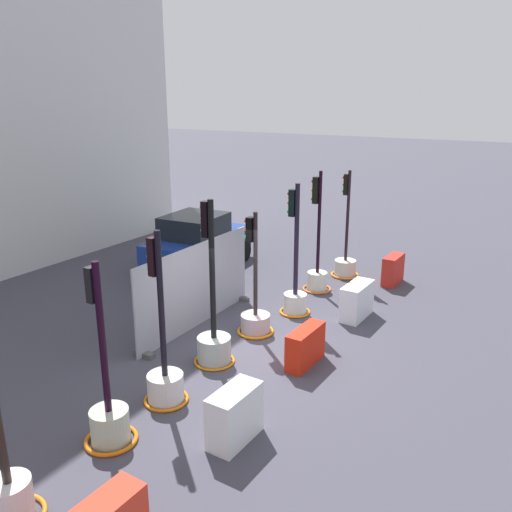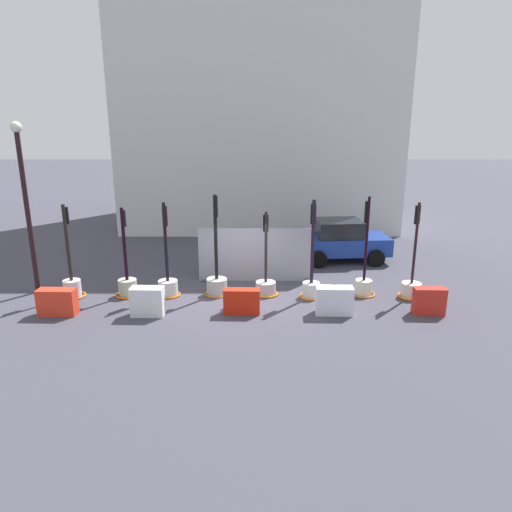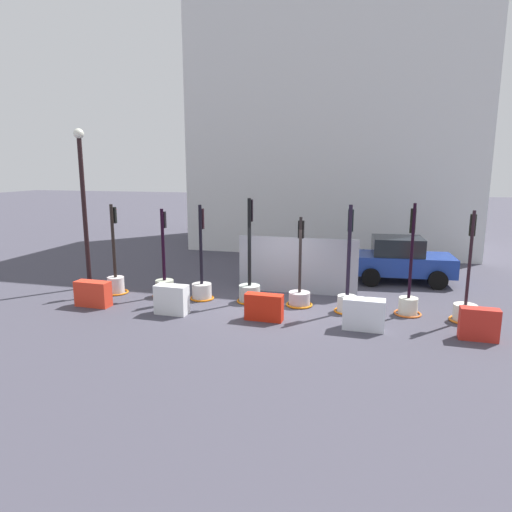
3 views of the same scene
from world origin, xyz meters
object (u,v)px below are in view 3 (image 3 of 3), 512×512
Objects in this scene: traffic_light_5 at (347,292)px; construction_barrier_2 at (264,307)px; traffic_light_4 at (299,292)px; car_blue_estate at (400,260)px; traffic_light_0 at (116,278)px; traffic_light_2 at (202,284)px; traffic_light_1 at (165,282)px; construction_barrier_4 at (479,324)px; traffic_light_6 at (409,295)px; traffic_light_3 at (250,285)px; construction_barrier_3 at (364,314)px; construction_barrier_1 at (172,299)px; street_lamp_post at (83,196)px; construction_barrier_0 at (93,294)px; traffic_light_7 at (465,306)px.

construction_barrier_2 is at bearing -148.45° from traffic_light_5.
car_blue_estate is (3.29, 4.14, 0.43)m from traffic_light_4.
traffic_light_2 reaches higher than traffic_light_0.
traffic_light_1 reaches higher than construction_barrier_4.
construction_barrier_4 reaches higher than construction_barrier_2.
construction_barrier_2 is (5.81, -1.46, -0.16)m from traffic_light_0.
traffic_light_2 is 0.95× the size of traffic_light_6.
traffic_light_6 is (1.82, 0.22, -0.04)m from traffic_light_5.
traffic_light_3 is at bearing 3.35° from traffic_light_2.
construction_barrier_4 is at bearing -0.42° from construction_barrier_3.
traffic_light_2 is (1.38, 0.01, 0.02)m from traffic_light_1.
construction_barrier_2 is at bearing -21.51° from traffic_light_1.
traffic_light_5 is at bearing -173.05° from traffic_light_6.
traffic_light_2 is 8.51m from construction_barrier_4.
traffic_light_3 is at bearing 118.50° from construction_barrier_2.
traffic_light_6 reaches higher than construction_barrier_1.
construction_barrier_3 is at bearing -13.17° from traffic_light_1.
traffic_light_5 reaches higher than construction_barrier_1.
street_lamp_post is (-10.06, 1.94, 2.99)m from construction_barrier_3.
traffic_light_0 is at bearing -178.96° from traffic_light_6.
traffic_light_1 is 0.88× the size of traffic_light_3.
construction_barrier_0 is at bearing -164.72° from traffic_light_4.
construction_barrier_2 is 8.04m from street_lamp_post.
construction_barrier_1 is (2.92, -1.60, -0.10)m from traffic_light_0.
construction_barrier_4 is at bearing -0.57° from construction_barrier_2.
construction_barrier_3 is at bearing -9.81° from traffic_light_0.
traffic_light_4 is at bearing 176.93° from traffic_light_7.
traffic_light_5 is at bearing -2.88° from street_lamp_post.
construction_barrier_2 is 5.78m from construction_barrier_4.
street_lamp_post is (-12.98, 1.96, 3.00)m from construction_barrier_4.
traffic_light_3 reaches higher than traffic_light_5.
traffic_light_1 is 2.01m from construction_barrier_1.
traffic_light_2 is 5.66m from construction_barrier_3.
traffic_light_3 reaches higher than construction_barrier_2.
traffic_light_5 reaches higher than traffic_light_4.
traffic_light_2 is 3.31× the size of construction_barrier_4.
traffic_light_2 is 2.78× the size of construction_barrier_0.
traffic_light_0 reaches higher than construction_barrier_1.
traffic_light_0 reaches higher than construction_barrier_0.
traffic_light_2 is 3.02m from construction_barrier_2.
traffic_light_7 is (9.66, -0.14, -0.04)m from traffic_light_1.
car_blue_estate is (-0.07, 4.17, 0.27)m from traffic_light_6.
traffic_light_0 is at bearing 170.19° from construction_barrier_3.
traffic_light_0 is at bearing -177.08° from traffic_light_1.
traffic_light_7 is 13.26m from street_lamp_post.
traffic_light_3 is 3.40× the size of construction_barrier_1.
traffic_light_5 is 1.84m from traffic_light_6.
traffic_light_3 is 1.06× the size of traffic_light_7.
construction_barrier_2 is at bearing -166.09° from traffic_light_7.
car_blue_estate is at bearing 23.79° from traffic_light_0.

